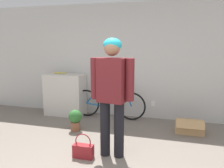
# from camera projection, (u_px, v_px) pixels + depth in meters

# --- Properties ---
(wall_back) EXTENTS (8.00, 0.07, 2.60)m
(wall_back) POSITION_uv_depth(u_px,v_px,m) (130.00, 61.00, 4.99)
(wall_back) COLOR silver
(wall_back) RESTS_ON ground_plane
(side_shelf) EXTENTS (0.92, 0.48, 0.99)m
(side_shelf) POSITION_uv_depth(u_px,v_px,m) (65.00, 94.00, 5.25)
(side_shelf) COLOR beige
(side_shelf) RESTS_ON ground_plane
(person) EXTENTS (0.65, 0.32, 1.77)m
(person) POSITION_uv_depth(u_px,v_px,m) (112.00, 88.00, 3.17)
(person) COLOR black
(person) RESTS_ON ground_plane
(bicycle) EXTENTS (1.72, 0.46, 0.71)m
(bicycle) POSITION_uv_depth(u_px,v_px,m) (108.00, 103.00, 5.00)
(bicycle) COLOR black
(bicycle) RESTS_ON ground_plane
(banana) EXTENTS (0.37, 0.10, 0.04)m
(banana) POSITION_uv_depth(u_px,v_px,m) (60.00, 73.00, 5.23)
(banana) COLOR #EAD64C
(banana) RESTS_ON side_shelf
(handbag) EXTENTS (0.31, 0.12, 0.38)m
(handbag) POSITION_uv_depth(u_px,v_px,m) (83.00, 150.00, 3.27)
(handbag) COLOR maroon
(handbag) RESTS_ON ground_plane
(cardboard_box) EXTENTS (0.53, 0.36, 0.29)m
(cardboard_box) POSITION_uv_depth(u_px,v_px,m) (189.00, 127.00, 4.19)
(cardboard_box) COLOR tan
(cardboard_box) RESTS_ON ground_plane
(potted_plant) EXTENTS (0.26, 0.26, 0.42)m
(potted_plant) POSITION_uv_depth(u_px,v_px,m) (75.00, 119.00, 4.29)
(potted_plant) COLOR brown
(potted_plant) RESTS_ON ground_plane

